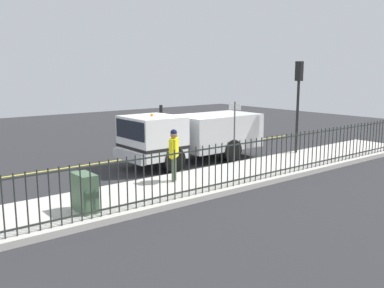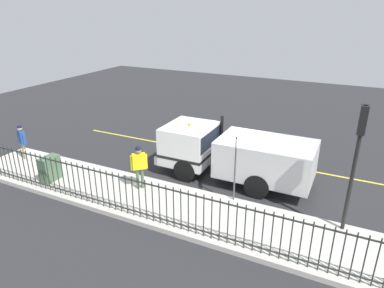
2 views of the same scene
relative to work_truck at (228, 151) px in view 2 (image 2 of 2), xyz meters
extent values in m
plane|color=#2B2B2D|center=(-0.06, -0.06, -1.24)|extent=(44.88, 44.88, 0.00)
cube|color=beige|center=(3.11, -0.06, -1.15)|extent=(2.84, 20.40, 0.18)
cube|color=yellow|center=(-2.25, -0.06, -1.24)|extent=(0.12, 18.36, 0.01)
cube|color=white|center=(0.00, -1.76, 0.04)|extent=(2.22, 1.98, 1.61)
cube|color=black|center=(0.00, -1.76, 0.40)|extent=(2.05, 2.02, 0.71)
cube|color=silver|center=(0.00, 1.57, -0.03)|extent=(2.23, 3.71, 1.46)
cube|color=silver|center=(0.00, -2.83, -0.61)|extent=(2.11, 0.20, 0.36)
cube|color=black|center=(0.00, -1.76, -0.31)|extent=(2.25, 2.00, 0.12)
cylinder|color=black|center=(0.99, -1.47, -0.76)|extent=(0.30, 0.96, 0.96)
cylinder|color=black|center=(-0.99, -1.47, -0.76)|extent=(0.30, 0.96, 0.96)
cylinder|color=black|center=(0.99, 1.57, -0.76)|extent=(0.30, 0.96, 0.96)
cylinder|color=black|center=(-0.99, 1.57, -0.76)|extent=(0.30, 0.96, 0.96)
sphere|color=orange|center=(0.00, -1.76, 0.90)|extent=(0.12, 0.12, 0.12)
cylinder|color=black|center=(-0.96, -0.67, 0.20)|extent=(0.14, 0.14, 1.93)
cube|color=yellow|center=(2.61, -2.61, 0.08)|extent=(0.49, 0.52, 0.62)
sphere|color=#997051|center=(2.61, -2.61, 0.50)|extent=(0.23, 0.23, 0.23)
sphere|color=#14193F|center=(2.61, -2.61, 0.58)|extent=(0.22, 0.22, 0.22)
cylinder|color=#4C6047|center=(2.66, -2.68, -0.65)|extent=(0.12, 0.12, 0.83)
cylinder|color=#4C6047|center=(2.55, -2.55, -0.65)|extent=(0.12, 0.12, 0.83)
cylinder|color=yellow|center=(2.79, -2.82, 0.05)|extent=(0.09, 0.09, 0.59)
cylinder|color=yellow|center=(2.42, -2.40, 0.05)|extent=(0.09, 0.09, 0.59)
cube|color=#264C99|center=(2.64, -9.01, 0.01)|extent=(0.35, 0.51, 0.59)
sphere|color=tan|center=(2.64, -9.01, 0.41)|extent=(0.22, 0.22, 0.22)
sphere|color=#14193F|center=(2.64, -9.01, 0.49)|extent=(0.21, 0.21, 0.21)
cylinder|color=tan|center=(2.67, -8.93, -0.67)|extent=(0.12, 0.12, 0.79)
cylinder|color=tan|center=(2.61, -9.09, -0.67)|extent=(0.12, 0.12, 0.79)
cylinder|color=#264C99|center=(2.72, -8.76, -0.02)|extent=(0.09, 0.09, 0.56)
cylinder|color=#264C99|center=(2.55, -9.26, -0.02)|extent=(0.09, 0.09, 0.56)
cylinder|color=#2D332D|center=(4.29, -8.21, -0.33)|extent=(0.04, 0.04, 1.46)
cylinder|color=#2D332D|center=(4.29, -7.95, -0.33)|extent=(0.04, 0.04, 1.46)
cylinder|color=#2D332D|center=(4.29, -7.69, -0.33)|extent=(0.04, 0.04, 1.46)
cylinder|color=#2D332D|center=(4.29, -7.43, -0.33)|extent=(0.04, 0.04, 1.46)
cylinder|color=#2D332D|center=(4.29, -7.17, -0.33)|extent=(0.04, 0.04, 1.46)
cylinder|color=#2D332D|center=(4.29, -6.92, -0.33)|extent=(0.04, 0.04, 1.46)
cylinder|color=#2D332D|center=(4.29, -6.66, -0.33)|extent=(0.04, 0.04, 1.46)
cylinder|color=#2D332D|center=(4.29, -6.40, -0.33)|extent=(0.04, 0.04, 1.46)
cylinder|color=#2D332D|center=(4.29, -6.14, -0.33)|extent=(0.04, 0.04, 1.46)
cylinder|color=#2D332D|center=(4.29, -5.88, -0.33)|extent=(0.04, 0.04, 1.46)
cylinder|color=#2D332D|center=(4.29, -5.62, -0.33)|extent=(0.04, 0.04, 1.46)
cylinder|color=#2D332D|center=(4.29, -5.36, -0.33)|extent=(0.04, 0.04, 1.46)
cylinder|color=#2D332D|center=(4.29, -5.10, -0.33)|extent=(0.04, 0.04, 1.46)
cylinder|color=#2D332D|center=(4.29, -4.85, -0.33)|extent=(0.04, 0.04, 1.46)
cylinder|color=#2D332D|center=(4.29, -4.59, -0.33)|extent=(0.04, 0.04, 1.46)
cylinder|color=#2D332D|center=(4.29, -4.33, -0.33)|extent=(0.04, 0.04, 1.46)
cylinder|color=#2D332D|center=(4.29, -4.07, -0.33)|extent=(0.04, 0.04, 1.46)
cylinder|color=#2D332D|center=(4.29, -3.81, -0.33)|extent=(0.04, 0.04, 1.46)
cylinder|color=#2D332D|center=(4.29, -3.55, -0.33)|extent=(0.04, 0.04, 1.46)
cylinder|color=#2D332D|center=(4.29, -3.29, -0.33)|extent=(0.04, 0.04, 1.46)
cylinder|color=#2D332D|center=(4.29, -3.03, -0.33)|extent=(0.04, 0.04, 1.46)
cylinder|color=#2D332D|center=(4.29, -2.77, -0.33)|extent=(0.04, 0.04, 1.46)
cylinder|color=#2D332D|center=(4.29, -2.52, -0.33)|extent=(0.04, 0.04, 1.46)
cylinder|color=#2D332D|center=(4.29, -2.26, -0.33)|extent=(0.04, 0.04, 1.46)
cylinder|color=#2D332D|center=(4.29, -2.00, -0.33)|extent=(0.04, 0.04, 1.46)
cylinder|color=#2D332D|center=(4.29, -1.74, -0.33)|extent=(0.04, 0.04, 1.46)
cylinder|color=#2D332D|center=(4.29, -1.48, -0.33)|extent=(0.04, 0.04, 1.46)
cylinder|color=#2D332D|center=(4.29, -1.22, -0.33)|extent=(0.04, 0.04, 1.46)
cylinder|color=#2D332D|center=(4.29, -0.96, -0.33)|extent=(0.04, 0.04, 1.46)
cylinder|color=#2D332D|center=(4.29, -0.70, -0.33)|extent=(0.04, 0.04, 1.46)
cylinder|color=#2D332D|center=(4.29, -0.45, -0.33)|extent=(0.04, 0.04, 1.46)
cylinder|color=#2D332D|center=(4.29, -0.19, -0.33)|extent=(0.04, 0.04, 1.46)
cylinder|color=#2D332D|center=(4.29, 0.07, -0.33)|extent=(0.04, 0.04, 1.46)
cylinder|color=#2D332D|center=(4.29, 0.33, -0.33)|extent=(0.04, 0.04, 1.46)
cylinder|color=#2D332D|center=(4.29, 0.59, -0.33)|extent=(0.04, 0.04, 1.46)
cylinder|color=#2D332D|center=(4.29, 0.85, -0.33)|extent=(0.04, 0.04, 1.46)
cylinder|color=#2D332D|center=(4.29, 1.11, -0.33)|extent=(0.04, 0.04, 1.46)
cylinder|color=#2D332D|center=(4.29, 1.37, -0.33)|extent=(0.04, 0.04, 1.46)
cylinder|color=#2D332D|center=(4.29, 1.63, -0.33)|extent=(0.04, 0.04, 1.46)
cylinder|color=#2D332D|center=(4.29, 1.88, -0.33)|extent=(0.04, 0.04, 1.46)
cylinder|color=#2D332D|center=(4.29, 2.14, -0.33)|extent=(0.04, 0.04, 1.46)
cylinder|color=#2D332D|center=(4.29, 2.40, -0.33)|extent=(0.04, 0.04, 1.46)
cylinder|color=#2D332D|center=(4.29, 2.66, -0.33)|extent=(0.04, 0.04, 1.46)
cylinder|color=#2D332D|center=(4.29, 2.92, -0.33)|extent=(0.04, 0.04, 1.46)
cylinder|color=#2D332D|center=(4.29, 3.18, -0.33)|extent=(0.04, 0.04, 1.46)
cylinder|color=#2D332D|center=(4.29, 3.44, -0.33)|extent=(0.04, 0.04, 1.46)
cylinder|color=#2D332D|center=(4.29, 3.70, -0.33)|extent=(0.04, 0.04, 1.46)
cylinder|color=#2D332D|center=(4.29, 3.95, -0.33)|extent=(0.04, 0.04, 1.46)
cylinder|color=#2D332D|center=(4.29, 4.21, -0.33)|extent=(0.04, 0.04, 1.46)
cylinder|color=#2D332D|center=(4.29, 4.47, -0.33)|extent=(0.04, 0.04, 1.46)
cylinder|color=#2D332D|center=(4.29, 4.73, -0.33)|extent=(0.04, 0.04, 1.46)
cylinder|color=#2D332D|center=(4.29, 4.99, -0.33)|extent=(0.04, 0.04, 1.46)
cylinder|color=#2D332D|center=(4.29, 5.25, -0.33)|extent=(0.04, 0.04, 1.46)
cylinder|color=#2D332D|center=(4.29, 5.51, -0.33)|extent=(0.04, 0.04, 1.46)
cube|color=#2D332D|center=(4.29, -0.06, 0.28)|extent=(0.04, 17.34, 0.04)
cube|color=#2D332D|center=(4.29, -0.06, -0.89)|extent=(0.04, 17.34, 0.04)
cylinder|color=black|center=(1.97, 4.67, 0.96)|extent=(0.12, 0.12, 4.06)
cube|color=black|center=(1.97, 4.67, 2.57)|extent=(0.30, 0.21, 0.85)
sphere|color=red|center=(1.97, 4.67, 2.82)|extent=(0.16, 0.16, 0.16)
sphere|color=yellow|center=(1.97, 4.67, 2.57)|extent=(0.16, 0.16, 0.16)
sphere|color=green|center=(1.97, 4.67, 2.31)|extent=(0.16, 0.16, 0.16)
cube|color=#4C6B4C|center=(3.63, -6.27, -0.56)|extent=(0.81, 0.43, 1.02)
cone|color=orange|center=(-2.18, 3.08, -0.96)|extent=(0.40, 0.40, 0.57)
cylinder|color=#4C4C4C|center=(1.81, 0.94, 0.16)|extent=(0.06, 0.06, 2.45)
cube|color=white|center=(1.81, 0.94, 1.19)|extent=(0.47, 0.23, 0.24)
camera|label=1|loc=(13.85, -10.79, 2.63)|focal=39.86mm
camera|label=2|loc=(12.36, 4.42, 5.51)|focal=32.20mm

